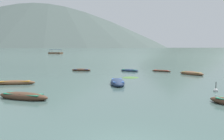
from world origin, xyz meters
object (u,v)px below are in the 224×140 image
(rowboat_2, at_px, (161,71))
(mooring_buoy, at_px, (216,90))
(rowboat_8, at_px, (129,70))
(rowboat_9, at_px, (81,70))
(rowboat_1, at_px, (15,83))
(rowboat_5, at_px, (192,73))
(rowboat_0, at_px, (23,96))
(rowboat_4, at_px, (117,82))
(ferry_0, at_px, (56,53))

(rowboat_2, xyz_separation_m, mooring_buoy, (1.17, -16.84, -0.02))
(rowboat_2, relative_size, rowboat_8, 0.96)
(rowboat_9, bearing_deg, rowboat_1, -110.46)
(rowboat_2, relative_size, rowboat_5, 0.83)
(rowboat_5, distance_m, mooring_buoy, 12.80)
(rowboat_0, bearing_deg, rowboat_4, 43.16)
(rowboat_1, relative_size, ferry_0, 0.49)
(rowboat_0, relative_size, rowboat_2, 1.45)
(rowboat_2, distance_m, mooring_buoy, 16.88)
(rowboat_1, relative_size, rowboat_2, 1.37)
(rowboat_2, relative_size, ferry_0, 0.36)
(rowboat_2, distance_m, ferry_0, 106.44)
(rowboat_5, bearing_deg, rowboat_8, 150.41)
(rowboat_2, height_order, ferry_0, ferry_0)
(rowboat_9, xyz_separation_m, ferry_0, (-26.45, 97.82, 0.30))
(mooring_buoy, bearing_deg, rowboat_5, 80.31)
(rowboat_4, height_order, rowboat_8, rowboat_4)
(mooring_buoy, bearing_deg, rowboat_4, 155.12)
(rowboat_5, bearing_deg, rowboat_9, 161.45)
(rowboat_8, distance_m, mooring_buoy, 18.38)
(rowboat_0, xyz_separation_m, rowboat_8, (9.54, 20.19, -0.05))
(rowboat_2, bearing_deg, rowboat_8, 174.42)
(rowboat_2, xyz_separation_m, ferry_0, (-39.16, 98.97, 0.33))
(rowboat_4, bearing_deg, ferry_0, 105.91)
(rowboat_0, relative_size, ferry_0, 0.52)
(rowboat_1, distance_m, rowboat_9, 14.77)
(rowboat_2, distance_m, rowboat_9, 12.76)
(rowboat_2, xyz_separation_m, rowboat_5, (3.33, -4.22, 0.07))
(rowboat_4, height_order, rowboat_5, rowboat_4)
(ferry_0, relative_size, mooring_buoy, 8.78)
(rowboat_1, bearing_deg, rowboat_0, -64.37)
(rowboat_4, bearing_deg, rowboat_9, 111.15)
(rowboat_1, height_order, rowboat_8, rowboat_1)
(rowboat_1, height_order, rowboat_4, rowboat_4)
(rowboat_0, relative_size, rowboat_8, 1.40)
(rowboat_8, bearing_deg, rowboat_5, -29.59)
(rowboat_2, relative_size, rowboat_4, 0.71)
(rowboat_5, bearing_deg, rowboat_2, 128.23)
(rowboat_8, relative_size, ferry_0, 0.37)
(rowboat_4, xyz_separation_m, rowboat_9, (-5.45, 14.08, -0.07))
(rowboat_5, xyz_separation_m, rowboat_8, (-8.29, 4.71, -0.04))
(rowboat_1, xyz_separation_m, rowboat_5, (21.20, 8.45, 0.02))
(rowboat_2, bearing_deg, rowboat_4, -119.34)
(rowboat_0, distance_m, ferry_0, 121.22)
(rowboat_4, relative_size, rowboat_8, 1.36)
(rowboat_2, xyz_separation_m, rowboat_8, (-4.97, 0.48, 0.03))
(ferry_0, distance_m, mooring_buoy, 122.63)
(rowboat_1, xyz_separation_m, mooring_buoy, (19.05, -4.16, -0.07))
(rowboat_0, height_order, rowboat_5, rowboat_0)
(rowboat_1, height_order, rowboat_2, rowboat_1)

